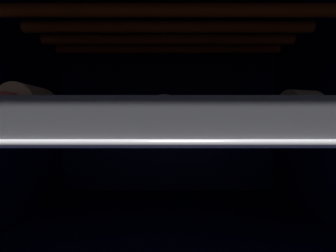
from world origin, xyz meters
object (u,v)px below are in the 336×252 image
(pig_in_blanket_mid_0, at_px, (248,109))
(pig_in_blanket_mid_6, at_px, (273,112))
(pig_in_blanket_mid_1, at_px, (301,106))
(pig_in_blanket_mid_4, at_px, (139,113))
(pig_in_blanket_mid_9, at_px, (127,111))
(pig_in_blanket_mid_10, at_px, (29,104))
(pig_in_blanket_mid_8, at_px, (216,114))
(pig_in_blanket_mid_3, at_px, (210,114))
(pig_in_blanket_mid_5, at_px, (203,111))
(heating_element, at_px, (168,27))
(pig_in_blanket_mid_2, at_px, (156,109))
(pig_in_blanket_mid_7, at_px, (239,115))
(baking_tray_mid, at_px, (168,124))
(oven_rack_mid, at_px, (168,130))

(pig_in_blanket_mid_0, xyz_separation_m, pig_in_blanket_mid_6, (0.07, 0.10, -0.00))
(pig_in_blanket_mid_1, bearing_deg, pig_in_blanket_mid_4, 139.42)
(pig_in_blanket_mid_9, height_order, pig_in_blanket_mid_10, same)
(pig_in_blanket_mid_8, bearing_deg, pig_in_blanket_mid_9, -133.10)
(pig_in_blanket_mid_6, bearing_deg, pig_in_blanket_mid_9, -158.83)
(pig_in_blanket_mid_1, relative_size, pig_in_blanket_mid_6, 0.90)
(pig_in_blanket_mid_3, bearing_deg, pig_in_blanket_mid_8, -89.82)
(pig_in_blanket_mid_5, bearing_deg, heating_element, 163.17)
(pig_in_blanket_mid_10, bearing_deg, pig_in_blanket_mid_3, 59.55)
(pig_in_blanket_mid_1, bearing_deg, pig_in_blanket_mid_5, 125.00)
(heating_element, xyz_separation_m, pig_in_blanket_mid_2, (-0.01, -0.07, -0.12))
(pig_in_blanket_mid_3, distance_m, pig_in_blanket_mid_4, 0.19)
(heating_element, xyz_separation_m, pig_in_blanket_mid_5, (0.05, -0.01, -0.12))
(pig_in_blanket_mid_2, distance_m, pig_in_blanket_mid_7, 0.27)
(pig_in_blanket_mid_6, xyz_separation_m, pig_in_blanket_mid_10, (-0.27, -0.20, -0.00))
(pig_in_blanket_mid_8, bearing_deg, baking_tray_mid, -131.28)
(pig_in_blanket_mid_5, height_order, pig_in_blanket_mid_9, pig_in_blanket_mid_5)
(oven_rack_mid, xyz_separation_m, pig_in_blanket_mid_1, (0.12, -0.12, 0.03))
(pig_in_blanket_mid_6, bearing_deg, pig_in_blanket_mid_5, -156.85)
(oven_rack_mid, relative_size, pig_in_blanket_mid_0, 8.48)
(oven_rack_mid, xyz_separation_m, pig_in_blanket_mid_8, (0.09, 0.10, 0.03))
(pig_in_blanket_mid_1, xyz_separation_m, pig_in_blanket_mid_8, (-0.03, 0.22, -0.00))
(pig_in_blanket_mid_1, relative_size, pig_in_blanket_mid_7, 0.84)
(pig_in_blanket_mid_1, bearing_deg, oven_rack_mid, 135.32)
(pig_in_blanket_mid_0, xyz_separation_m, pig_in_blanket_mid_3, (-0.00, 0.22, -0.00))
(pig_in_blanket_mid_3, distance_m, pig_in_blanket_mid_10, 0.37)
(pig_in_blanket_mid_5, xyz_separation_m, pig_in_blanket_mid_7, (0.10, 0.16, -0.00))
(pig_in_blanket_mid_3, bearing_deg, pig_in_blanket_mid_6, -57.61)
(baking_tray_mid, xyz_separation_m, pig_in_blanket_mid_4, (-0.04, 0.02, 0.02))
(pig_in_blanket_mid_4, distance_m, pig_in_blanket_mid_10, 0.20)
(pig_in_blanket_mid_9, bearing_deg, pig_in_blanket_mid_1, -22.94)
(baking_tray_mid, relative_size, pig_in_blanket_mid_10, 8.15)
(pig_in_blanket_mid_7, height_order, pig_in_blanket_mid_9, pig_in_blanket_mid_9)
(pig_in_blanket_mid_0, distance_m, pig_in_blanket_mid_3, 0.22)
(pig_in_blanket_mid_10, bearing_deg, pig_in_blanket_mid_1, 11.66)
(pig_in_blanket_mid_4, bearing_deg, pig_in_blanket_mid_6, 3.90)
(oven_rack_mid, relative_size, pig_in_blanket_mid_5, 8.69)
(pig_in_blanket_mid_3, relative_size, pig_in_blanket_mid_4, 0.98)
(oven_rack_mid, height_order, pig_in_blanket_mid_6, pig_in_blanket_mid_6)
(heating_element, height_order, pig_in_blanket_mid_10, heating_element)
(pig_in_blanket_mid_0, bearing_deg, pig_in_blanket_mid_9, 174.85)
(baking_tray_mid, bearing_deg, pig_in_blanket_mid_0, -33.01)
(baking_tray_mid, bearing_deg, pig_in_blanket_mid_4, 153.80)
(pig_in_blanket_mid_3, height_order, pig_in_blanket_mid_10, pig_in_blanket_mid_3)
(heating_element, bearing_deg, pig_in_blanket_mid_10, -121.38)
(baking_tray_mid, distance_m, pig_in_blanket_mid_8, 0.14)
(heating_element, xyz_separation_m, oven_rack_mid, (0.00, -0.00, -0.15))
(heating_element, distance_m, oven_rack_mid, 0.15)
(pig_in_blanket_mid_5, bearing_deg, pig_in_blanket_mid_2, -136.67)
(heating_element, height_order, pig_in_blanket_mid_6, heating_element)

